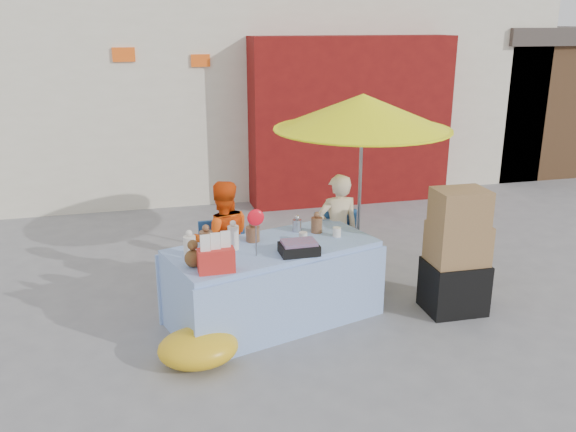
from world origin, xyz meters
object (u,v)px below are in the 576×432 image
object	(u,v)px
chair_right	(341,269)
vendor_beige	(337,231)
box_stack	(456,256)
market_table	(272,282)
chair_left	(226,280)
vendor_orange	(223,241)
umbrella	(363,113)

from	to	relation	value
chair_right	vendor_beige	distance (m)	0.41
vendor_beige	box_stack	size ratio (longest dim) A/B	1.00
market_table	chair_right	distance (m)	1.00
vendor_beige	box_stack	bearing A→B (deg)	136.59
chair_left	vendor_beige	xyz separation A→B (m)	(1.25, 0.13, 0.38)
vendor_orange	umbrella	xyz separation A→B (m)	(1.55, 0.15, 1.25)
market_table	box_stack	world-z (taller)	box_stack
vendor_orange	vendor_beige	size ratio (longest dim) A/B	1.01
market_table	chair_left	size ratio (longest dim) A/B	2.59
chair_right	vendor_beige	world-z (taller)	vendor_beige
chair_right	chair_left	bearing A→B (deg)	179.35
chair_right	box_stack	bearing A→B (deg)	-38.71
market_table	chair_left	distance (m)	0.63
box_stack	chair_left	bearing A→B (deg)	161.35
umbrella	market_table	bearing A→B (deg)	-146.96
vendor_orange	box_stack	distance (m)	2.37
chair_left	chair_right	distance (m)	1.25
market_table	box_stack	bearing A→B (deg)	-24.63
market_table	umbrella	size ratio (longest dim) A/B	1.05
market_table	chair_right	world-z (taller)	market_table
chair_right	vendor_orange	distance (m)	1.31
chair_left	market_table	bearing A→B (deg)	-52.02
chair_left	vendor_beige	world-z (taller)	vendor_beige
chair_left	box_stack	world-z (taller)	box_stack
vendor_beige	chair_left	bearing A→B (deg)	5.47
chair_right	market_table	bearing A→B (deg)	-151.93
chair_left	box_stack	size ratio (longest dim) A/B	0.66
chair_left	chair_right	xyz separation A→B (m)	(1.25, 0.00, 0.00)
chair_right	box_stack	size ratio (longest dim) A/B	0.66
vendor_orange	umbrella	bearing A→B (deg)	-175.13
chair_left	chair_right	bearing A→B (deg)	-0.65
umbrella	chair_right	bearing A→B (deg)	-136.56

